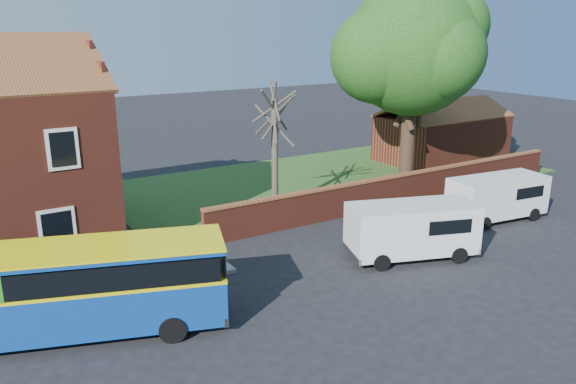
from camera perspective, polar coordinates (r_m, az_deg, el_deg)
ground at (r=17.27m, az=-5.33°, el=-14.24°), size 120.00×120.00×0.00m
grass_strip at (r=33.92m, az=4.58°, el=1.47°), size 26.00×12.00×0.04m
boundary_wall at (r=29.27m, az=11.53°, el=0.34°), size 22.00×0.38×1.60m
outbuilding at (r=39.44m, az=15.32°, el=5.43°), size 8.20×5.06×4.17m
bus at (r=17.70m, az=-22.30°, el=-8.99°), size 9.23×5.04×2.74m
van_near at (r=22.48m, az=12.50°, el=-3.61°), size 5.34×3.49×2.18m
van_far at (r=28.06m, az=20.51°, el=-0.38°), size 4.89×2.44×2.06m
large_tree at (r=32.20m, az=12.45°, el=13.74°), size 9.33×7.38×11.38m
bare_tree at (r=26.81m, az=-1.35°, el=4.31°), size 2.29×2.73×6.11m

